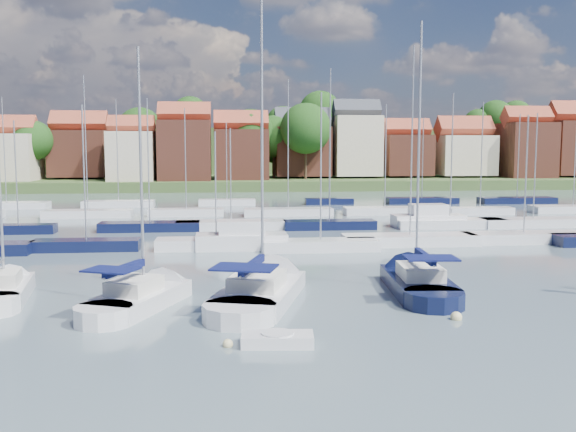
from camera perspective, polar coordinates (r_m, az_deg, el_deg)
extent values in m
plane|color=#485A62|center=(69.88, -0.31, -0.29)|extent=(260.00, 260.00, 0.00)
cube|color=silver|center=(32.62, -13.05, -7.51)|extent=(4.89, 6.90, 1.20)
cone|color=silver|center=(36.04, -9.92, -6.13)|extent=(3.64, 3.88, 2.65)
cylinder|color=silver|center=(29.98, -16.08, -8.81)|extent=(3.47, 3.47, 1.20)
cube|color=silver|center=(32.04, -13.48, -6.03)|extent=(2.73, 3.16, 0.70)
cylinder|color=#B2B2B7|center=(32.12, -12.94, 4.01)|extent=(0.14, 0.14, 11.80)
cylinder|color=#B2B2B7|center=(31.12, -14.33, -4.81)|extent=(1.44, 3.31, 0.10)
cube|color=#0D1242|center=(31.09, -14.34, -4.54)|extent=(1.56, 3.22, 0.35)
cube|color=#0D1242|center=(30.10, -15.47, -4.63)|extent=(2.69, 2.33, 0.08)
cube|color=silver|center=(33.10, -2.49, -7.15)|extent=(5.57, 8.77, 1.20)
cone|color=silver|center=(37.96, -0.74, -5.42)|extent=(4.38, 4.76, 3.39)
cylinder|color=silver|center=(29.28, -4.32, -8.94)|extent=(4.22, 4.22, 1.20)
cube|color=silver|center=(32.36, -2.72, -5.74)|extent=(3.24, 3.93, 0.70)
cylinder|color=#B2B2B7|center=(32.77, -2.33, 7.06)|extent=(0.14, 0.14, 15.07)
cylinder|color=#B2B2B7|center=(31.11, -3.21, -4.63)|extent=(1.39, 4.36, 0.10)
cube|color=#0D1242|center=(31.09, -3.22, -4.36)|extent=(1.51, 4.20, 0.35)
cube|color=#0D1242|center=(29.66, -3.90, -4.58)|extent=(3.34, 2.77, 0.08)
cube|color=black|center=(35.94, 11.46, -6.20)|extent=(3.62, 7.45, 1.20)
cone|color=black|center=(40.26, 10.08, -4.84)|extent=(3.30, 3.76, 3.01)
cylinder|color=black|center=(32.52, 12.84, -7.55)|extent=(3.26, 3.26, 1.20)
cube|color=silver|center=(35.27, 11.67, -4.87)|extent=(2.36, 3.18, 0.70)
cylinder|color=#B2B2B7|center=(35.61, 11.55, 5.75)|extent=(0.14, 0.14, 13.67)
cylinder|color=#B2B2B7|center=(34.15, 12.07, -3.78)|extent=(0.45, 4.00, 0.10)
cube|color=#0D1242|center=(34.13, 12.08, -3.54)|extent=(0.63, 3.82, 0.35)
cube|color=#0D1242|center=(32.85, 12.59, -3.66)|extent=(2.70, 2.02, 0.08)
cube|color=silver|center=(36.50, -23.97, -6.42)|extent=(3.33, 6.17, 1.20)
cone|color=silver|center=(40.05, -23.16, -5.31)|extent=(2.86, 3.20, 2.44)
cube|color=silver|center=(35.92, -24.13, -5.08)|extent=(2.07, 2.68, 0.70)
cube|color=silver|center=(25.98, -0.94, -11.01)|extent=(2.97, 1.58, 0.56)
cylinder|color=silver|center=(25.93, -0.94, -10.68)|extent=(1.33, 1.33, 0.36)
sphere|color=beige|center=(26.00, -5.38, -11.49)|extent=(0.42, 0.42, 0.42)
sphere|color=#D85914|center=(29.63, -5.04, -9.26)|extent=(0.50, 0.50, 0.50)
sphere|color=beige|center=(30.71, 14.72, -8.89)|extent=(0.54, 0.54, 0.54)
sphere|color=#D85914|center=(37.03, 9.50, -6.19)|extent=(0.53, 0.53, 0.53)
cube|color=black|center=(51.24, -17.47, -2.56)|extent=(8.01, 2.24, 1.00)
cylinder|color=#B2B2B7|center=(50.73, -17.68, 3.68)|extent=(0.12, 0.12, 10.16)
cube|color=silver|center=(49.87, -6.39, -2.54)|extent=(9.22, 2.58, 1.00)
cylinder|color=#B2B2B7|center=(49.39, -6.46, 2.73)|extent=(0.12, 0.12, 8.18)
cube|color=silver|center=(48.87, 2.91, -2.69)|extent=(8.78, 2.46, 1.00)
cylinder|color=#B2B2B7|center=(48.31, 2.95, 4.39)|extent=(0.12, 0.12, 11.06)
cube|color=silver|center=(52.54, 10.78, -2.17)|extent=(10.79, 3.02, 1.00)
cylinder|color=#B2B2B7|center=(52.00, 10.96, 6.52)|extent=(0.12, 0.12, 14.87)
cube|color=silver|center=(56.44, 20.20, -1.87)|extent=(10.13, 2.84, 1.00)
cylinder|color=#B2B2B7|center=(55.98, 20.40, 3.51)|extent=(0.12, 0.12, 9.59)
cube|color=silver|center=(49.67, -4.14, -2.38)|extent=(7.00, 2.60, 1.40)
cube|color=silver|center=(49.52, -4.15, -1.12)|extent=(3.50, 2.20, 1.30)
cube|color=black|center=(63.29, -22.83, -1.14)|extent=(6.54, 1.83, 1.00)
cylinder|color=#B2B2B7|center=(62.88, -23.02, 3.55)|extent=(0.12, 0.12, 9.37)
cube|color=black|center=(61.57, -12.18, -0.98)|extent=(9.30, 2.60, 1.00)
cylinder|color=#B2B2B7|center=(61.12, -12.31, 4.83)|extent=(0.12, 0.12, 11.48)
cube|color=silver|center=(61.58, -5.08, -0.87)|extent=(10.40, 2.91, 1.00)
cylinder|color=#B2B2B7|center=(61.17, -5.13, 3.68)|extent=(0.12, 0.12, 8.77)
cube|color=black|center=(61.72, 3.71, -0.84)|extent=(8.80, 2.46, 1.00)
cylinder|color=#B2B2B7|center=(61.25, 3.76, 6.29)|extent=(0.12, 0.12, 14.33)
cube|color=silver|center=(64.67, 14.19, -0.70)|extent=(10.73, 3.00, 1.00)
cylinder|color=#B2B2B7|center=(64.24, 14.35, 5.13)|extent=(0.12, 0.12, 12.14)
cube|color=silver|center=(67.86, 20.94, -0.60)|extent=(10.48, 2.93, 1.00)
cylinder|color=#B2B2B7|center=(67.47, 21.13, 4.16)|extent=(0.12, 0.12, 10.28)
cube|color=silver|center=(64.80, 12.33, -0.50)|extent=(7.00, 2.60, 1.40)
cube|color=silver|center=(64.69, 12.36, 0.47)|extent=(3.50, 2.20, 1.30)
cube|color=silver|center=(75.18, -17.34, 0.15)|extent=(9.71, 2.72, 1.00)
cylinder|color=#B2B2B7|center=(74.80, -17.54, 6.21)|extent=(0.12, 0.12, 14.88)
cube|color=silver|center=(74.10, -9.03, 0.27)|extent=(8.49, 2.38, 1.00)
cylinder|color=#B2B2B7|center=(73.73, -9.11, 5.03)|extent=(0.12, 0.12, 11.31)
cube|color=silver|center=(73.66, 0.01, 0.31)|extent=(10.16, 2.85, 1.00)
cylinder|color=#B2B2B7|center=(73.27, 0.01, 6.39)|extent=(0.12, 0.12, 14.59)
cube|color=silver|center=(75.80, 8.59, 0.41)|extent=(9.53, 2.67, 1.00)
cylinder|color=#B2B2B7|center=(75.44, 8.67, 5.29)|extent=(0.12, 0.12, 11.91)
cube|color=silver|center=(78.00, 16.69, 0.38)|extent=(7.62, 2.13, 1.00)
cylinder|color=#B2B2B7|center=(77.64, 16.84, 5.20)|extent=(0.12, 0.12, 12.13)
cube|color=silver|center=(84.32, 23.99, 0.52)|extent=(10.17, 2.85, 1.00)
cylinder|color=#B2B2B7|center=(84.01, 24.15, 4.17)|extent=(0.12, 0.12, 9.73)
cube|color=silver|center=(89.37, -23.72, 0.82)|extent=(10.37, 2.90, 1.00)
cylinder|color=#B2B2B7|center=(89.06, -23.92, 5.38)|extent=(0.12, 0.12, 13.20)
cube|color=silver|center=(87.02, -14.81, 1.01)|extent=(9.24, 2.59, 1.00)
cylinder|color=#B2B2B7|center=(86.70, -14.94, 5.68)|extent=(0.12, 0.12, 13.17)
cube|color=silver|center=(86.73, -5.44, 1.17)|extent=(7.57, 2.12, 1.00)
cylinder|color=#B2B2B7|center=(86.42, -5.48, 4.89)|extent=(0.12, 0.12, 10.24)
cube|color=black|center=(88.13, 3.67, 1.27)|extent=(6.58, 1.84, 1.00)
cylinder|color=#B2B2B7|center=(87.86, 3.69, 4.19)|extent=(0.12, 0.12, 8.01)
cube|color=black|center=(91.16, 11.80, 1.31)|extent=(9.92, 2.78, 1.00)
cylinder|color=#B2B2B7|center=(90.87, 11.88, 5.06)|extent=(0.12, 0.12, 10.92)
cube|color=black|center=(95.14, 19.67, 1.28)|extent=(10.55, 2.95, 1.00)
cylinder|color=#B2B2B7|center=(94.85, 19.81, 5.05)|extent=(0.12, 0.12, 11.51)
cube|color=#394F27|center=(146.45, -3.29, 3.20)|extent=(200.00, 70.00, 3.00)
cube|color=#394F27|center=(171.26, -3.69, 5.20)|extent=(200.00, 60.00, 14.00)
cube|color=beige|center=(127.11, -23.44, 4.77)|extent=(9.35, 10.04, 8.56)
cube|color=#99412C|center=(127.14, -23.55, 7.21)|extent=(9.54, 4.63, 4.63)
cube|color=brown|center=(129.69, -17.97, 5.30)|extent=(10.37, 9.97, 8.73)
cube|color=#99412C|center=(129.76, -18.06, 7.78)|extent=(10.57, 5.13, 5.13)
cube|color=beige|center=(119.18, -13.69, 5.14)|extent=(8.09, 8.80, 8.96)
cube|color=#99412C|center=(119.22, -13.76, 7.77)|extent=(8.25, 4.00, 4.00)
cube|color=brown|center=(119.21, -9.14, 5.72)|extent=(9.36, 10.17, 10.97)
cube|color=#99412C|center=(119.35, -9.20, 8.90)|extent=(9.54, 4.63, 4.63)
cube|color=brown|center=(120.82, -4.18, 5.42)|extent=(9.90, 8.56, 9.42)
cube|color=#99412C|center=(120.88, -4.21, 8.23)|extent=(10.10, 4.90, 4.90)
cube|color=brown|center=(126.75, 1.26, 5.76)|extent=(10.59, 8.93, 9.49)
cube|color=#383A42|center=(126.85, 1.27, 8.49)|extent=(10.80, 5.24, 5.24)
cube|color=beige|center=(127.68, 6.07, 6.21)|extent=(9.01, 8.61, 11.65)
cube|color=#383A42|center=(127.88, 6.11, 9.31)|extent=(9.19, 4.46, 4.46)
cube|color=brown|center=(131.43, 10.44, 5.35)|extent=(9.10, 9.34, 8.00)
cube|color=#99412C|center=(131.46, 10.48, 7.58)|extent=(9.28, 4.50, 4.50)
cube|color=beige|center=(134.84, 15.31, 5.22)|extent=(10.86, 9.59, 7.88)
cube|color=#99412C|center=(134.87, 15.38, 7.46)|extent=(11.07, 5.37, 5.37)
cube|color=brown|center=(137.13, 20.35, 5.46)|extent=(9.18, 9.96, 10.97)
cube|color=#99412C|center=(137.25, 20.46, 8.22)|extent=(9.36, 4.54, 4.54)
cube|color=brown|center=(143.66, 24.24, 5.52)|extent=(11.39, 9.67, 10.76)
cylinder|color=#382619|center=(157.98, 17.88, 6.11)|extent=(0.50, 0.50, 4.47)
sphere|color=#214E18|center=(158.12, 17.96, 8.31)|extent=(8.18, 8.18, 8.18)
cylinder|color=#382619|center=(125.51, -1.26, 4.33)|extent=(0.50, 0.50, 4.46)
sphere|color=#214E18|center=(125.47, -1.27, 7.09)|extent=(8.15, 8.15, 8.15)
cylinder|color=#382619|center=(144.47, 2.83, 6.45)|extent=(0.50, 0.50, 5.15)
sphere|color=#214E18|center=(144.67, 2.85, 9.22)|extent=(9.41, 9.41, 9.41)
cylinder|color=#382619|center=(145.57, -8.66, 6.42)|extent=(0.50, 0.50, 4.56)
sphere|color=#214E18|center=(145.73, -8.70, 8.86)|extent=(8.34, 8.34, 8.34)
cylinder|color=#382619|center=(135.39, -12.96, 4.46)|extent=(0.50, 0.50, 5.15)
sphere|color=#214E18|center=(135.38, -13.03, 7.41)|extent=(9.42, 9.42, 9.42)
cylinder|color=#382619|center=(140.09, -19.19, 5.38)|extent=(0.50, 0.50, 3.42)
sphere|color=#214E18|center=(140.13, -19.26, 7.28)|extent=(6.26, 6.26, 6.26)
cylinder|color=#382619|center=(135.45, 2.79, 4.31)|extent=(0.50, 0.50, 3.77)
sphere|color=#214E18|center=(135.38, 2.80, 6.48)|extent=(6.89, 6.89, 6.89)
cylinder|color=#382619|center=(121.14, 1.58, 4.44)|extent=(0.50, 0.50, 5.21)
sphere|color=#214E18|center=(121.13, 1.59, 7.79)|extent=(9.53, 9.53, 9.53)
cylinder|color=#382619|center=(147.78, 21.82, 3.88)|extent=(0.50, 0.50, 2.97)
sphere|color=#214E18|center=(147.71, 21.89, 5.44)|extent=(5.44, 5.44, 5.44)
cylinder|color=#382619|center=(123.04, -3.32, 4.37)|extent=(0.50, 0.50, 4.84)
sphere|color=#214E18|center=(123.01, -3.34, 7.43)|extent=(8.85, 8.85, 8.85)
cylinder|color=#382619|center=(156.57, 16.47, 6.03)|extent=(0.50, 0.50, 3.72)
sphere|color=#214E18|center=(156.66, 16.53, 7.88)|extent=(6.80, 6.80, 6.80)
cylinder|color=#382619|center=(137.51, 20.37, 4.02)|extent=(0.50, 0.50, 4.05)
sphere|color=#214E18|center=(137.45, 20.46, 6.31)|extent=(7.40, 7.40, 7.40)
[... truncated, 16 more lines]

